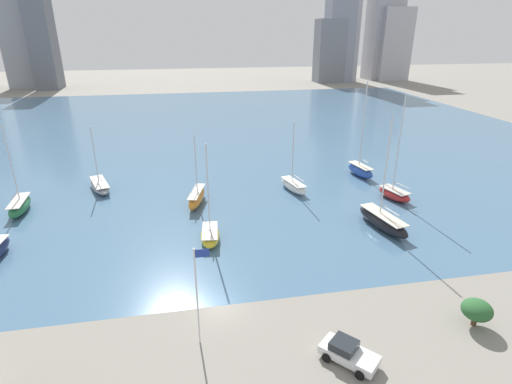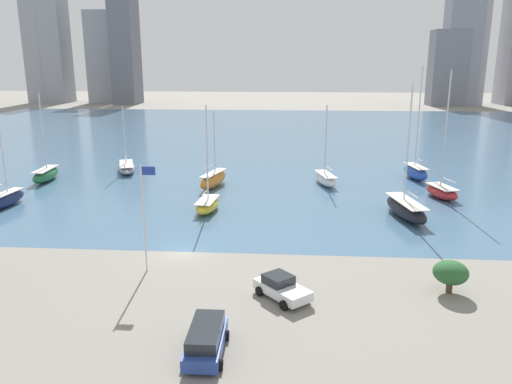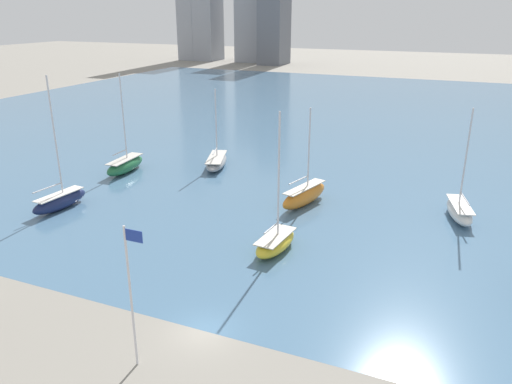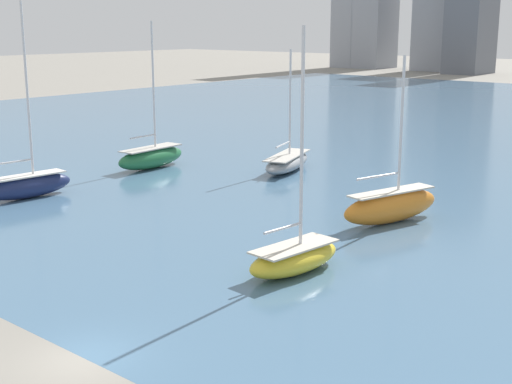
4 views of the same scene
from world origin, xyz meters
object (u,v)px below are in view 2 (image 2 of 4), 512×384
at_px(sailboat_red, 442,191).
at_px(sailboat_navy, 5,199).
at_px(sailboat_green, 46,174).
at_px(sailboat_black, 406,208).
at_px(parked_suv_blue, 206,339).
at_px(sailboat_yellow, 207,204).
at_px(sailboat_blue, 416,171).
at_px(sailboat_orange, 213,179).
at_px(sailboat_white, 326,179).
at_px(parked_pickup_white, 281,287).
at_px(sailboat_gray, 127,167).
at_px(flag_pole, 144,214).

relative_size(sailboat_red, sailboat_navy, 1.15).
relative_size(sailboat_green, sailboat_black, 0.85).
xyz_separation_m(sailboat_green, sailboat_red, (55.96, -5.56, -0.07)).
bearing_deg(parked_suv_blue, sailboat_yellow, 98.64).
bearing_deg(sailboat_green, sailboat_navy, -86.91).
distance_m(sailboat_blue, parked_suv_blue, 53.98).
relative_size(sailboat_orange, sailboat_black, 0.71).
distance_m(sailboat_white, parked_pickup_white, 36.50).
height_order(sailboat_yellow, parked_suv_blue, sailboat_yellow).
relative_size(sailboat_green, parked_pickup_white, 2.67).
distance_m(sailboat_gray, sailboat_white, 32.05).
relative_size(sailboat_gray, sailboat_navy, 0.74).
bearing_deg(sailboat_white, sailboat_orange, 175.20).
bearing_deg(sailboat_red, sailboat_orange, 156.69).
distance_m(sailboat_red, parked_suv_blue, 44.91).
height_order(sailboat_green, sailboat_gray, sailboat_green).
bearing_deg(sailboat_navy, parked_suv_blue, -39.97).
relative_size(sailboat_navy, parked_pickup_white, 2.95).
xyz_separation_m(sailboat_blue, sailboat_gray, (-45.23, 1.70, -0.39)).
bearing_deg(sailboat_black, parked_suv_blue, -133.16).
bearing_deg(parked_pickup_white, flag_pole, 117.99).
xyz_separation_m(sailboat_green, parked_pickup_white, (35.77, -35.40, -0.17)).
xyz_separation_m(flag_pole, sailboat_orange, (1.15, 29.26, -3.94)).
relative_size(sailboat_blue, sailboat_black, 1.10).
bearing_deg(flag_pole, sailboat_green, 127.92).
relative_size(flag_pole, sailboat_orange, 0.86).
bearing_deg(parked_pickup_white, sailboat_gray, 79.56).
xyz_separation_m(sailboat_blue, sailboat_white, (-13.81, -4.65, -0.26)).
distance_m(flag_pole, sailboat_black, 30.49).
bearing_deg(parked_suv_blue, sailboat_orange, 97.49).
distance_m(sailboat_orange, sailboat_gray, 17.91).
relative_size(sailboat_red, parked_suv_blue, 3.12).
xyz_separation_m(sailboat_orange, sailboat_black, (24.01, -12.51, -0.05)).
relative_size(sailboat_green, sailboat_gray, 1.22).
xyz_separation_m(flag_pole, sailboat_blue, (30.86, 36.50, -3.91)).
bearing_deg(flag_pole, parked_suv_blue, -59.42).
bearing_deg(parked_pickup_white, sailboat_green, 93.51).
bearing_deg(sailboat_black, sailboat_navy, 167.92).
distance_m(sailboat_orange, sailboat_yellow, 11.75).
distance_m(sailboat_red, parked_pickup_white, 36.04).
relative_size(sailboat_yellow, sailboat_white, 1.10).
height_order(sailboat_yellow, sailboat_red, sailboat_red).
height_order(sailboat_blue, sailboat_red, sailboat_blue).
bearing_deg(sailboat_gray, sailboat_black, -47.62).
relative_size(flag_pole, sailboat_gray, 0.88).
height_order(sailboat_green, sailboat_black, sailboat_black).
xyz_separation_m(sailboat_yellow, sailboat_gray, (-16.58, 20.64, -0.08)).
bearing_deg(flag_pole, sailboat_black, 33.66).
xyz_separation_m(sailboat_navy, parked_suv_blue, (29.80, -29.67, -0.03)).
xyz_separation_m(sailboat_white, sailboat_red, (14.63, -6.23, 0.06)).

